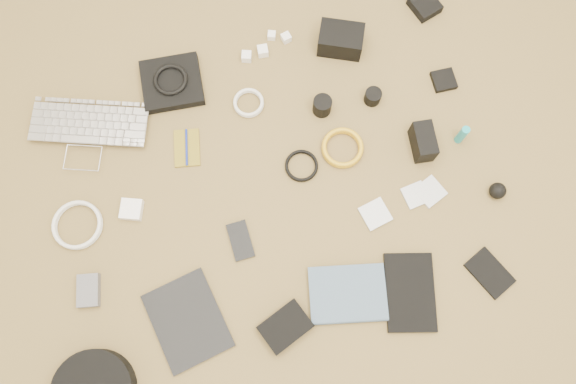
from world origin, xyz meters
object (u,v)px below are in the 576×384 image
object	(u,v)px
laptop	(87,139)
tablet	(188,321)
phone	(240,241)
paperback	(350,323)
dslr_camera	(341,40)

from	to	relation	value
laptop	tablet	size ratio (longest dim) A/B	1.48
laptop	phone	xyz separation A→B (m)	(0.38, -0.44, -0.01)
laptop	phone	distance (m)	0.59
laptop	paperback	world-z (taller)	laptop
phone	paperback	bearing A→B (deg)	-53.75
tablet	paperback	world-z (taller)	paperback
laptop	dslr_camera	size ratio (longest dim) A/B	2.60
dslr_camera	phone	distance (m)	0.73
tablet	dslr_camera	bearing A→B (deg)	36.49
laptop	tablet	xyz separation A→B (m)	(0.18, -0.63, -0.01)
phone	paperback	world-z (taller)	paperback
phone	laptop	bearing A→B (deg)	129.77
tablet	phone	size ratio (longest dim) A/B	2.13
laptop	phone	world-z (taller)	laptop
laptop	dslr_camera	bearing A→B (deg)	26.14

